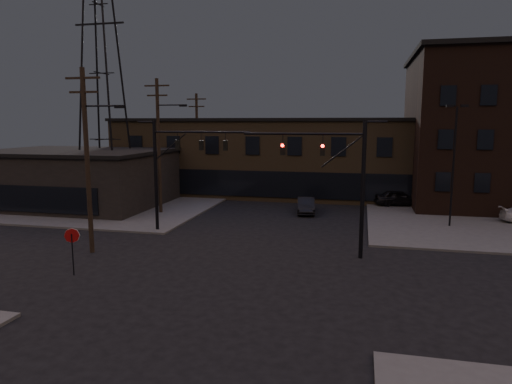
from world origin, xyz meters
The scene contains 14 objects.
ground centered at (0.00, 0.00, 0.00)m, with size 140.00×140.00×0.00m, color black.
sidewalk_nw centered at (-22.00, 22.00, 0.07)m, with size 30.00×30.00×0.15m, color #474744.
building_row centered at (0.00, 28.00, 4.00)m, with size 40.00×12.00×8.00m, color #4E3E29.
building_left centered at (-20.00, 16.00, 2.50)m, with size 16.00×12.00×5.00m, color black.
traffic_signal_near centered at (5.36, 4.50, 4.93)m, with size 7.12×0.24×8.00m.
traffic_signal_far centered at (-6.72, 8.00, 5.01)m, with size 7.12×0.24×8.00m.
stop_sign centered at (-8.00, -1.99, 1.84)m, with size 0.72×0.33×2.48m.
utility_pole_near centered at (-9.43, 2.00, 5.87)m, with size 3.70×0.28×11.00m.
utility_pole_mid centered at (-10.44, 14.00, 6.13)m, with size 3.70×0.28×11.50m.
utility_pole_far centered at (-11.50, 26.00, 5.78)m, with size 2.20×0.28×11.00m.
transmission_tower centered at (-18.00, 18.00, 12.50)m, with size 7.00×7.00×25.00m, color black, non-canonical shape.
lot_light_a centered at (13.00, 14.00, 5.51)m, with size 1.50×0.28×9.14m.
parked_car_lot_a centered at (9.83, 22.07, 0.89)m, with size 1.75×4.36×1.49m, color black.
car_crossing centered at (1.76, 17.17, 0.69)m, with size 1.46×4.18×1.38m, color black.
Camera 1 is at (6.39, -22.03, 7.84)m, focal length 32.00 mm.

